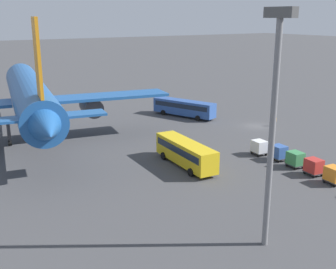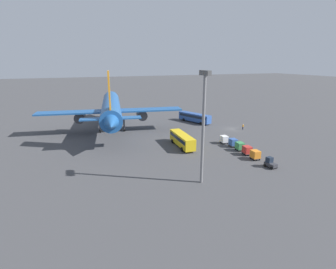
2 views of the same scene
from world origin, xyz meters
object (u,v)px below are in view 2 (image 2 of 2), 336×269
object	(u,v)px
baggage_tug	(270,163)
cargo_cart_blue	(233,142)
cargo_cart_green	(240,146)
airplane	(111,108)
cargo_cart_white	(224,139)
shuttle_bus_far	(182,139)
cargo_cart_red	(247,150)
cargo_cart_orange	(255,154)
shuttle_bus_near	(195,117)
worker_person	(243,127)

from	to	relation	value
baggage_tug	cargo_cart_blue	size ratio (longest dim) A/B	1.20
cargo_cart_green	cargo_cart_blue	size ratio (longest dim) A/B	1.00
airplane	cargo_cart_white	world-z (taller)	airplane
shuttle_bus_far	cargo_cart_green	bearing A→B (deg)	-121.30
cargo_cart_blue	airplane	bearing A→B (deg)	43.54
baggage_tug	cargo_cart_red	xyz separation A→B (m)	(7.76, -0.30, 0.25)
cargo_cart_orange	cargo_cart_green	distance (m)	6.21
shuttle_bus_near	cargo_cart_red	bearing A→B (deg)	151.48
airplane	cargo_cart_orange	distance (m)	44.20
shuttle_bus_far	cargo_cart_orange	world-z (taller)	shuttle_bus_far
airplane	baggage_tug	size ratio (longest dim) A/B	19.53
worker_person	shuttle_bus_near	bearing A→B (deg)	33.51
cargo_cart_orange	cargo_cart_blue	xyz separation A→B (m)	(9.30, -0.73, 0.00)
baggage_tug	cargo_cart_green	distance (m)	10.87
shuttle_bus_far	baggage_tug	size ratio (longest dim) A/B	4.51
airplane	cargo_cart_white	distance (m)	34.89
worker_person	baggage_tug	bearing A→B (deg)	153.07
shuttle_bus_near	cargo_cart_blue	xyz separation A→B (m)	(-27.91, 3.47, -0.71)
cargo_cart_red	cargo_cart_white	world-z (taller)	same
worker_person	cargo_cart_red	bearing A→B (deg)	145.24
airplane	cargo_cart_green	world-z (taller)	airplane
cargo_cart_orange	cargo_cart_white	xyz separation A→B (m)	(12.39, -0.12, 0.00)
airplane	cargo_cart_red	distance (m)	41.84
airplane	cargo_cart_blue	bearing A→B (deg)	-126.68
cargo_cart_orange	cargo_cart_red	world-z (taller)	same
worker_person	cargo_cart_green	world-z (taller)	cargo_cart_green
airplane	worker_person	bearing A→B (deg)	-99.45
worker_person	cargo_cart_red	xyz separation A→B (m)	(-19.57, 13.58, 0.32)
shuttle_bus_far	cargo_cart_white	xyz separation A→B (m)	(-1.78, -11.23, -0.74)
airplane	shuttle_bus_far	world-z (taller)	airplane
worker_person	cargo_cart_blue	world-z (taller)	cargo_cart_blue
cargo_cart_white	airplane	bearing A→B (deg)	46.36
cargo_cart_blue	shuttle_bus_far	bearing A→B (deg)	67.59
cargo_cart_orange	cargo_cart_red	distance (m)	3.11
shuttle_bus_near	cargo_cart_red	size ratio (longest dim) A/B	6.06
shuttle_bus_near	cargo_cart_orange	xyz separation A→B (m)	(-37.21, 4.20, -0.71)
airplane	cargo_cart_blue	world-z (taller)	airplane
shuttle_bus_far	cargo_cart_blue	world-z (taller)	shuttle_bus_far
cargo_cart_red	cargo_cart_white	bearing A→B (deg)	0.69
airplane	cargo_cart_blue	distance (m)	37.48
cargo_cart_orange	cargo_cart_green	bearing A→B (deg)	-4.32
shuttle_bus_far	worker_person	size ratio (longest dim) A/B	6.61
cargo_cart_red	cargo_cart_orange	bearing A→B (deg)	175.64
cargo_cart_green	worker_person	bearing A→B (deg)	-39.02
baggage_tug	cargo_cart_white	bearing A→B (deg)	-8.09
cargo_cart_green	cargo_cart_white	xyz separation A→B (m)	(6.20, 0.34, 0.00)
cargo_cart_blue	cargo_cart_orange	bearing A→B (deg)	175.51
worker_person	cargo_cart_white	bearing A→B (deg)	126.89
shuttle_bus_far	cargo_cart_orange	bearing A→B (deg)	-138.64
shuttle_bus_near	worker_person	bearing A→B (deg)	-168.39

